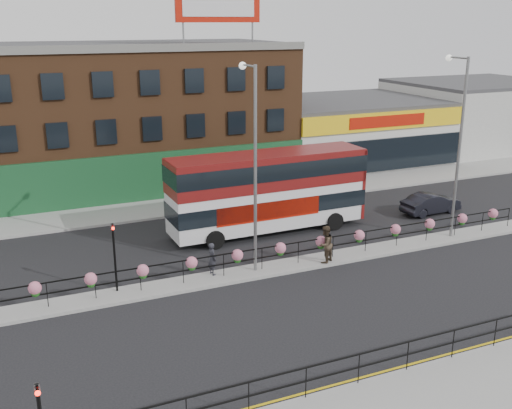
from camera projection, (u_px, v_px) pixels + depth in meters
name	position (u px, v px, depth m)	size (l,w,h in m)	color
ground	(280.00, 269.00, 29.80)	(120.00, 120.00, 0.00)	black
south_pavement	(443.00, 402.00, 19.28)	(60.00, 4.00, 0.15)	#959593
north_pavement	(202.00, 203.00, 40.27)	(60.00, 4.00, 0.15)	#959593
median	(280.00, 267.00, 29.77)	(60.00, 1.60, 0.15)	#959593
yellow_line_inner	(399.00, 367.00, 21.31)	(60.00, 0.10, 0.01)	gold
yellow_line_outer	(402.00, 370.00, 21.15)	(60.00, 0.10, 0.01)	gold
brick_building	(114.00, 115.00, 44.21)	(25.00, 12.21, 10.30)	brown
supermarket	(345.00, 130.00, 52.58)	(15.00, 12.25, 5.30)	silver
warehouse_east	(475.00, 114.00, 58.19)	(14.50, 12.00, 6.30)	#B5B6B0
median_railing	(280.00, 249.00, 29.49)	(30.04, 0.56, 1.23)	black
south_railing	(359.00, 362.00, 19.91)	(20.04, 0.05, 1.12)	black
double_decker_bus	(269.00, 184.00, 34.17)	(11.61, 3.02, 4.69)	silver
car	(431.00, 203.00, 38.17)	(4.10, 1.66, 1.32)	black
pedestrian_a	(212.00, 259.00, 28.54)	(0.46, 0.63, 1.60)	#22232A
pedestrian_b	(325.00, 244.00, 29.94)	(1.17, 1.09, 1.93)	#3F3224
lamp_column_west	(253.00, 152.00, 27.77)	(0.35, 1.73, 9.85)	slate
lamp_column_east	(458.00, 132.00, 32.42)	(0.36, 1.74, 9.92)	slate
traffic_light_median	(114.00, 243.00, 26.34)	(0.15, 0.28, 3.65)	black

